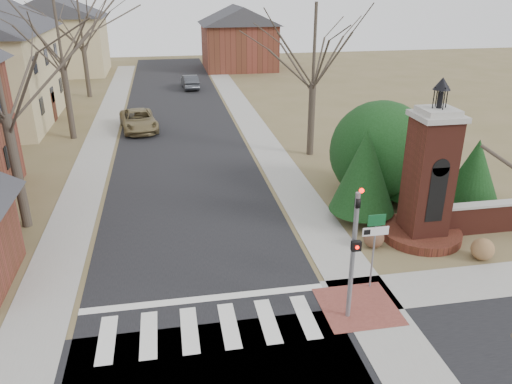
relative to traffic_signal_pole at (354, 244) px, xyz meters
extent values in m
plane|color=brown|center=(-4.30, -0.57, -2.59)|extent=(120.00, 120.00, 0.00)
cube|color=black|center=(-4.30, 21.43, -2.58)|extent=(8.00, 70.00, 0.01)
cube|color=silver|center=(-4.30, 0.23, -2.58)|extent=(8.00, 2.20, 0.02)
cube|color=silver|center=(-4.30, 1.73, -2.58)|extent=(8.00, 0.35, 0.02)
cube|color=gray|center=(0.90, 21.43, -2.58)|extent=(2.00, 60.00, 0.02)
cube|color=gray|center=(-9.50, 21.43, -2.58)|extent=(2.00, 60.00, 0.02)
cube|color=brown|center=(0.50, 0.43, -2.57)|extent=(2.40, 2.40, 0.02)
cylinder|color=slate|center=(0.00, 0.03, -0.49)|extent=(0.14, 0.14, 4.20)
imported|color=black|center=(0.00, 0.03, 1.46)|extent=(0.15, 0.18, 0.90)
sphere|color=#FF0C05|center=(0.00, -0.19, 1.76)|extent=(0.14, 0.14, 0.14)
cube|color=black|center=(0.00, -0.15, 0.01)|extent=(0.28, 0.16, 0.30)
sphere|color=#FF0C05|center=(0.00, -0.24, 0.01)|extent=(0.11, 0.11, 0.11)
cylinder|color=slate|center=(1.30, 1.43, -1.29)|extent=(0.06, 0.06, 2.60)
cube|color=silver|center=(1.30, 1.41, -0.44)|extent=(0.90, 0.03, 0.30)
cube|color=black|center=(1.00, 1.39, -0.44)|extent=(0.22, 0.02, 0.18)
cube|color=#0F4A24|center=(1.30, 1.41, -0.04)|extent=(0.60, 0.03, 0.40)
cylinder|color=#562319|center=(4.70, 4.43, -2.41)|extent=(3.20, 3.20, 0.36)
cube|color=#562319|center=(4.70, 4.43, -0.09)|extent=(1.50, 1.50, 5.00)
cube|color=black|center=(4.70, 3.71, -0.39)|extent=(0.70, 0.10, 2.20)
cube|color=gray|center=(4.70, 4.43, 2.46)|extent=(1.70, 1.70, 0.20)
cube|color=gray|center=(4.70, 4.43, 2.66)|extent=(1.30, 1.30, 0.20)
cylinder|color=black|center=(4.70, 4.43, 3.06)|extent=(0.20, 0.20, 0.60)
cone|color=black|center=(4.70, 4.43, 3.66)|extent=(0.64, 0.64, 0.45)
cube|color=tan|center=(-16.30, 47.43, 0.41)|extent=(10.00, 8.00, 6.00)
cube|color=tan|center=(-19.10, 45.83, 4.40)|extent=(0.75, 0.75, 3.08)
cube|color=maroon|center=(3.70, 47.43, -0.09)|extent=(8.00, 8.00, 5.00)
cube|color=maroon|center=(1.46, 45.83, 3.31)|extent=(0.75, 0.75, 2.80)
cylinder|color=#473D33|center=(2.90, 6.43, -2.34)|extent=(0.20, 0.20, 0.50)
cone|color=black|center=(2.90, 6.43, -0.29)|extent=(2.80, 2.80, 3.60)
cylinder|color=#473D33|center=(6.20, 7.63, -2.34)|extent=(0.20, 0.20, 0.50)
cone|color=black|center=(6.20, 7.63, 0.01)|extent=(3.40, 3.40, 4.20)
cylinder|color=#473D33|center=(8.20, 6.63, -2.34)|extent=(0.20, 0.20, 0.50)
cone|color=black|center=(8.20, 6.63, -0.69)|extent=(2.40, 2.40, 2.80)
sphere|color=black|center=(4.70, 8.93, -0.19)|extent=(4.80, 4.80, 4.80)
cylinder|color=#473D33|center=(-11.30, 8.43, -0.17)|extent=(0.40, 0.40, 4.83)
cylinder|color=#473D33|center=(-11.30, 21.43, -0.07)|extent=(0.40, 0.40, 5.04)
cylinder|color=#473D33|center=(-11.80, 34.43, -0.38)|extent=(0.40, 0.40, 4.41)
cylinder|color=#473D33|center=(3.20, 15.43, -0.49)|extent=(0.40, 0.40, 4.20)
imported|color=olive|center=(-7.07, 22.63, -1.90)|extent=(2.98, 5.23, 1.38)
imported|color=#36383E|center=(-2.70, 36.47, -1.93)|extent=(1.64, 4.05, 1.31)
sphere|color=brown|center=(2.50, 4.03, -2.18)|extent=(0.81, 0.81, 0.81)
sphere|color=brown|center=(6.13, 2.43, -2.17)|extent=(0.84, 0.84, 0.84)
camera|label=1|loc=(-5.11, -12.05, 7.09)|focal=35.00mm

